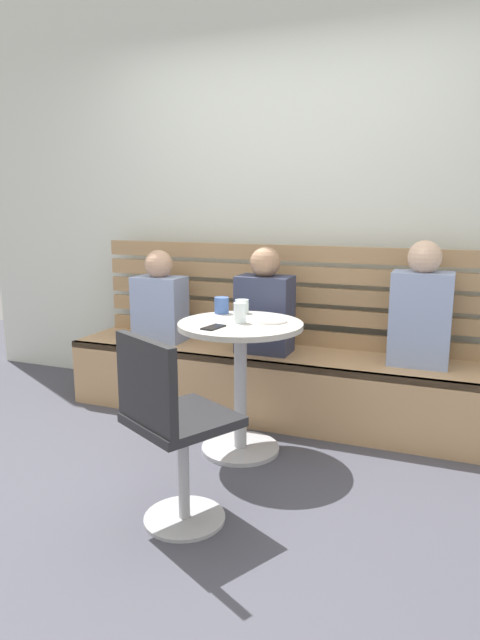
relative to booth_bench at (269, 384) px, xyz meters
The scene contains 14 objects.
ground 1.22m from the booth_bench, 90.00° to the right, with size 8.00×8.00×0.00m, color #42424C.
back_wall 1.31m from the booth_bench, 90.00° to the left, with size 5.20×0.10×2.90m, color silver.
booth_bench is the anchor object (origin of this frame).
booth_backrest 0.61m from the booth_bench, 90.00° to the left, with size 2.65×0.04×0.66m.
cafe_table 0.63m from the booth_bench, 88.10° to the right, with size 0.68×0.68×0.74m.
white_chair 1.38m from the booth_bench, 89.18° to the right, with size 0.54×0.54×0.85m.
person_adult 1.06m from the booth_bench, ahead, with size 0.34×0.22×0.73m.
person_child_left 0.93m from the booth_bench, behind, with size 0.34×0.22×0.63m.
person_child_middle 0.52m from the booth_bench, 135.47° to the right, with size 0.34×0.22×0.67m.
cup_mug_blue 0.69m from the booth_bench, 116.77° to the right, with size 0.08×0.08×0.10m, color #3D5B9E.
cup_water_clear 0.80m from the booth_bench, 88.21° to the right, with size 0.07×0.07×0.11m, color white.
cup_glass_short 0.64m from the booth_bench, 103.12° to the right, with size 0.08×0.08×0.08m, color silver.
plate_small 0.73m from the booth_bench, 70.50° to the right, with size 0.17×0.17×0.01m, color white.
phone_on_table 0.90m from the booth_bench, 94.84° to the right, with size 0.07×0.14×0.01m, color black.
Camera 1 is at (1.10, -2.08, 1.37)m, focal length 31.18 mm.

